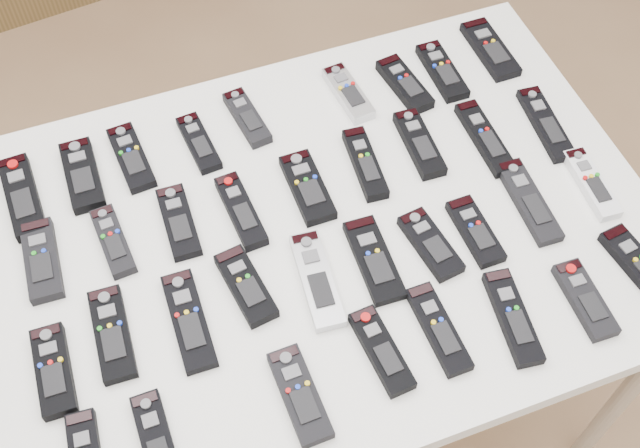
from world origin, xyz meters
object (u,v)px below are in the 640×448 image
object	(u,v)px
table	(320,247)
remote_4	(247,118)
remote_18	(54,371)
remote_25	(475,231)
remote_3	(199,143)
remote_10	(113,241)
remote_22	(317,280)
remote_11	(179,222)
remote_33	(513,317)
remote_15	(419,144)
remote_31	(381,351)
remote_0	(22,197)
remote_29	(158,445)
remote_12	(241,211)
remote_21	(246,286)
remote_14	(365,164)
remote_32	(439,329)
remote_24	(430,244)
remote_35	(639,266)
remote_26	(529,201)
remote_13	(307,187)
remote_1	(82,175)
remote_17	(546,124)
remote_8	(490,49)
remote_2	(131,158)
remote_20	(189,321)
remote_9	(42,260)
remote_27	(591,184)
remote_7	(442,71)
remote_19	(112,334)
remote_34	(585,300)
remote_6	(405,84)
remote_5	(348,93)
remote_23	(374,260)
remote_30	(300,395)

from	to	relation	value
table	remote_4	world-z (taller)	remote_4
remote_18	remote_25	bearing A→B (deg)	2.03
table	remote_25	bearing A→B (deg)	-22.38
remote_3	remote_10	distance (m)	0.27
remote_10	remote_22	size ratio (longest dim) A/B	0.78
remote_11	remote_33	xyz separation A→B (m)	(0.49, -0.39, 0.00)
remote_15	remote_31	distance (m)	0.46
remote_0	remote_29	world-z (taller)	remote_0
remote_12	remote_21	distance (m)	0.16
remote_14	remote_32	bearing A→B (deg)	-87.94
remote_24	remote_35	xyz separation A→B (m)	(0.33, -0.17, 0.00)
remote_3	remote_11	bearing A→B (deg)	-121.79
remote_18	remote_25	size ratio (longest dim) A/B	1.09
remote_18	table	bearing A→B (deg)	14.28
remote_26	remote_13	bearing A→B (deg)	157.67
remote_24	remote_25	world-z (taller)	remote_24
remote_1	remote_17	bearing A→B (deg)	-11.41
remote_14	remote_1	bearing A→B (deg)	167.29
remote_14	remote_26	size ratio (longest dim) A/B	0.88
remote_18	remote_17	bearing A→B (deg)	12.13
remote_8	remote_18	xyz separation A→B (m)	(-1.02, -0.42, 0.00)
remote_2	remote_20	xyz separation A→B (m)	(0.01, -0.39, 0.00)
remote_9	remote_27	distance (m)	1.04
remote_22	remote_7	bearing A→B (deg)	47.49
remote_15	remote_19	size ratio (longest dim) A/B	0.95
remote_26	remote_29	distance (m)	0.80
remote_13	remote_31	size ratio (longest dim) A/B	1.02
remote_4	remote_24	distance (m)	0.46
remote_17	remote_34	world-z (taller)	remote_34
remote_31	remote_27	bearing A→B (deg)	15.08
remote_1	remote_6	size ratio (longest dim) A/B	1.08
remote_25	remote_26	size ratio (longest dim) A/B	0.77
remote_5	remote_9	size ratio (longest dim) A/B	0.93
remote_2	remote_33	bearing A→B (deg)	-51.40
remote_5	remote_33	xyz separation A→B (m)	(0.07, -0.58, 0.00)
remote_26	remote_6	bearing A→B (deg)	107.86
remote_8	remote_34	bearing A→B (deg)	-102.36
remote_6	remote_15	world-z (taller)	same
remote_3	remote_19	size ratio (longest dim) A/B	0.85
remote_1	remote_8	distance (m)	0.90
remote_18	remote_34	size ratio (longest dim) A/B	1.06
remote_3	remote_19	world-z (taller)	remote_19
remote_5	remote_32	size ratio (longest dim) A/B	0.90
remote_18	remote_22	distance (m)	0.47
remote_4	remote_13	xyz separation A→B (m)	(0.05, -0.21, 0.00)
remote_3	remote_23	xyz separation A→B (m)	(0.22, -0.37, 0.00)
remote_19	remote_22	world-z (taller)	same
remote_30	remote_24	bearing A→B (deg)	29.22
remote_5	remote_7	size ratio (longest dim) A/B	0.94
remote_21	remote_5	bearing A→B (deg)	39.21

